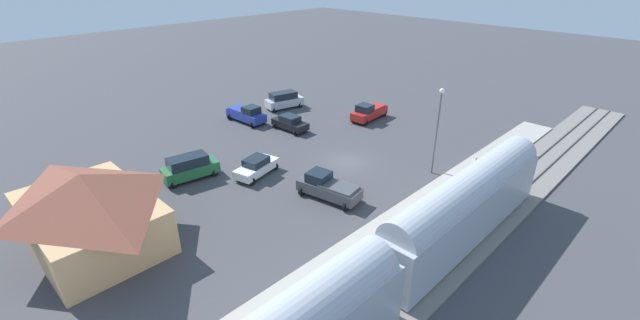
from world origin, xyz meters
name	(u,v)px	position (x,y,z in m)	size (l,w,h in m)	color
ground_plane	(346,162)	(0.00, 0.00, 0.00)	(200.00, 200.00, 0.00)	#424247
railway_track	(483,217)	(-14.00, 0.00, 0.09)	(4.80, 70.00, 0.30)	slate
platform	(437,197)	(-10.00, 0.00, 0.15)	(3.20, 46.00, 0.30)	#A8A399
passenger_train	(385,268)	(-14.00, 12.85, 2.86)	(2.93, 36.53, 4.98)	#ADB2BC
station_building	(88,208)	(4.00, 22.00, 2.82)	(11.28, 8.02, 5.42)	tan
pedestrian_on_platform	(475,164)	(-10.35, -5.77, 1.28)	(0.36, 0.36, 1.71)	#333338
pickup_red	(369,112)	(5.92, -10.94, 1.03)	(2.36, 5.53, 2.14)	red
suv_silver	(284,100)	(16.63, -6.51, 1.15)	(3.05, 5.22, 2.22)	silver
suv_green	(190,167)	(7.80, 12.44, 1.15)	(2.73, 5.15, 2.22)	#236638
pickup_charcoal	(328,187)	(-3.41, 6.19, 1.03)	(5.66, 3.21, 2.14)	#47494F
pickup_blue	(247,114)	(15.99, 0.07, 1.03)	(5.49, 2.70, 2.14)	#283D9E
sedan_white	(256,167)	(4.06, 7.83, 0.88)	(2.81, 4.80, 1.74)	white
sedan_black	(290,123)	(10.28, -1.86, 0.88)	(4.57, 2.41, 1.74)	black
light_pole_near_platform	(438,122)	(-7.20, -3.87, 5.06)	(0.44, 0.44, 8.09)	#515156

